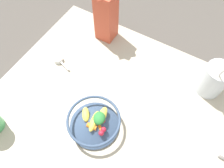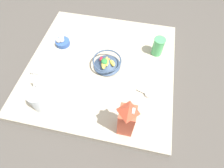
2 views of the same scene
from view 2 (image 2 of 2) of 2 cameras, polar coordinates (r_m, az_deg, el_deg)
The scene contains 9 objects.
ground_plane at distance 1.27m, azimuth -3.56°, elevation 4.94°, with size 6.00×6.00×0.00m, color #4C4742.
countertop at distance 1.25m, azimuth -3.61°, elevation 5.59°, with size 1.00×1.00×0.05m.
fruit_bowl at distance 1.19m, azimuth -1.64°, elevation 7.10°, with size 0.19×0.19×0.08m.
milk_carton at distance 0.88m, azimuth 4.81°, elevation -11.43°, with size 0.08×0.08×0.28m.
yogurt_tub at distance 1.08m, azimuth -22.78°, elevation -4.54°, with size 0.14×0.10×0.27m.
drinking_cup at distance 1.29m, azimuth 14.83°, elevation 11.88°, with size 0.08×0.08×0.13m.
spice_jar at distance 1.29m, azimuth -23.52°, elevation 3.97°, with size 0.05×0.05×0.03m.
measuring_scoop at distance 1.11m, azimuth 11.65°, elevation -3.31°, with size 0.05×0.10×0.02m.
garlic_bowl at distance 1.39m, azimuth -15.96°, elevation 13.15°, with size 0.10×0.10×0.07m.
Camera 2 is at (-0.72, -0.23, 1.01)m, focal length 28.00 mm.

